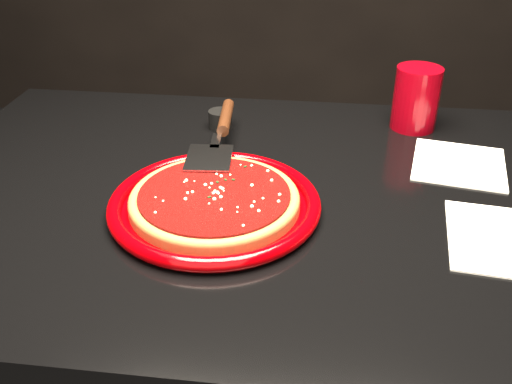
# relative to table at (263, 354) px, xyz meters

# --- Properties ---
(table) EXTENTS (1.20, 0.80, 0.75)m
(table) POSITION_rel_table_xyz_m (0.00, 0.00, 0.00)
(table) COLOR black
(table) RESTS_ON floor
(plate) EXTENTS (0.33, 0.33, 0.02)m
(plate) POSITION_rel_table_xyz_m (-0.07, -0.07, 0.39)
(plate) COLOR #840003
(plate) RESTS_ON table
(pizza_crust) EXTENTS (0.26, 0.26, 0.01)m
(pizza_crust) POSITION_rel_table_xyz_m (-0.07, -0.07, 0.39)
(pizza_crust) COLOR brown
(pizza_crust) RESTS_ON plate
(pizza_crust_rim) EXTENTS (0.26, 0.26, 0.02)m
(pizza_crust_rim) POSITION_rel_table_xyz_m (-0.07, -0.07, 0.40)
(pizza_crust_rim) COLOR brown
(pizza_crust_rim) RESTS_ON plate
(pizza_sauce) EXTENTS (0.23, 0.23, 0.01)m
(pizza_sauce) POSITION_rel_table_xyz_m (-0.07, -0.07, 0.40)
(pizza_sauce) COLOR #6D0A09
(pizza_sauce) RESTS_ON plate
(parmesan_dusting) EXTENTS (0.22, 0.22, 0.01)m
(parmesan_dusting) POSITION_rel_table_xyz_m (-0.07, -0.07, 0.41)
(parmesan_dusting) COLOR #F3E7BD
(parmesan_dusting) RESTS_ON plate
(basil_flecks) EXTENTS (0.20, 0.20, 0.00)m
(basil_flecks) POSITION_rel_table_xyz_m (-0.07, -0.07, 0.41)
(basil_flecks) COLOR black
(basil_flecks) RESTS_ON plate
(pizza_server) EXTENTS (0.12, 0.33, 0.02)m
(pizza_server) POSITION_rel_table_xyz_m (-0.09, 0.12, 0.42)
(pizza_server) COLOR #BBBDC2
(pizza_server) RESTS_ON plate
(cup) EXTENTS (0.09, 0.09, 0.12)m
(cup) POSITION_rel_table_xyz_m (0.27, 0.29, 0.44)
(cup) COLOR maroon
(cup) RESTS_ON table
(napkin_b) EXTENTS (0.18, 0.19, 0.00)m
(napkin_b) POSITION_rel_table_xyz_m (0.33, 0.13, 0.38)
(napkin_b) COLOR silver
(napkin_b) RESTS_ON table
(ramekin) EXTENTS (0.06, 0.06, 0.04)m
(ramekin) POSITION_rel_table_xyz_m (-0.11, 0.23, 0.39)
(ramekin) COLOR black
(ramekin) RESTS_ON table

